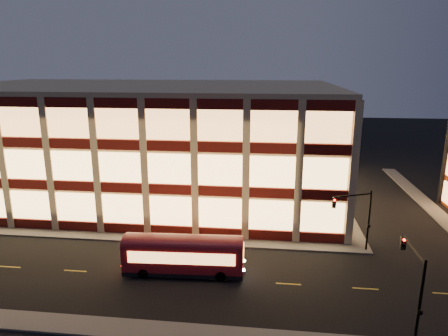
# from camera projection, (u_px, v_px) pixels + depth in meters

# --- Properties ---
(ground) EXTENTS (200.00, 200.00, 0.00)m
(ground) POSITION_uv_depth(u_px,v_px,m) (123.00, 242.00, 39.56)
(ground) COLOR black
(ground) RESTS_ON ground
(sidewalk_office_south) EXTENTS (54.00, 2.00, 0.15)m
(sidewalk_office_south) POSITION_uv_depth(u_px,v_px,m) (98.00, 236.00, 40.84)
(sidewalk_office_south) COLOR #514F4C
(sidewalk_office_south) RESTS_ON ground
(sidewalk_office_east) EXTENTS (2.00, 30.00, 0.15)m
(sidewalk_office_east) POSITION_uv_depth(u_px,v_px,m) (335.00, 195.00, 53.30)
(sidewalk_office_east) COLOR #514F4C
(sidewalk_office_east) RESTS_ON ground
(sidewalk_tower_west) EXTENTS (2.00, 30.00, 0.15)m
(sidewalk_tower_west) POSITION_uv_depth(u_px,v_px,m) (421.00, 198.00, 52.06)
(sidewalk_tower_west) COLOR #514F4C
(sidewalk_tower_west) RESTS_ON ground
(sidewalk_near) EXTENTS (100.00, 2.00, 0.15)m
(sidewalk_near) POSITION_uv_depth(u_px,v_px,m) (54.00, 323.00, 27.05)
(sidewalk_near) COLOR #514F4C
(sidewalk_near) RESTS_ON ground
(office_building) EXTENTS (50.45, 30.45, 14.50)m
(office_building) POSITION_uv_depth(u_px,v_px,m) (144.00, 139.00, 54.30)
(office_building) COLOR tan
(office_building) RESTS_ON ground
(traffic_signal_far) EXTENTS (3.79, 1.87, 6.00)m
(traffic_signal_far) POSITION_uv_depth(u_px,v_px,m) (357.00, 211.00, 36.25)
(traffic_signal_far) COLOR black
(traffic_signal_far) RESTS_ON ground
(traffic_signal_near) EXTENTS (0.32, 4.45, 6.00)m
(traffic_signal_near) POSITION_uv_depth(u_px,v_px,m) (414.00, 275.00, 25.28)
(traffic_signal_near) COLOR black
(traffic_signal_near) RESTS_ON ground
(trolley_bus) EXTENTS (10.04, 3.02, 3.37)m
(trolley_bus) POSITION_uv_depth(u_px,v_px,m) (184.00, 253.00, 33.25)
(trolley_bus) COLOR maroon
(trolley_bus) RESTS_ON ground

